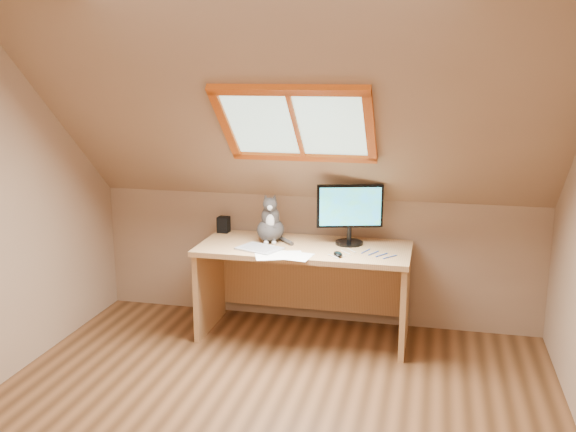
# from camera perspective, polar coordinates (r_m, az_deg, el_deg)

# --- Properties ---
(room_shell) EXTENTS (3.52, 3.52, 2.41)m
(room_shell) POSITION_cam_1_polar(r_m,az_deg,el_deg) (3.15, -3.72, 2.95)
(room_shell) COLOR #A18060
(room_shell) RESTS_ON ground
(desk) EXTENTS (1.55, 0.68, 0.71)m
(desk) POSITION_cam_1_polar(r_m,az_deg,el_deg) (4.83, 1.60, -4.97)
(desk) COLOR tan
(desk) RESTS_ON ground
(monitor) EXTENTS (0.48, 0.21, 0.45)m
(monitor) POSITION_cam_1_polar(r_m,az_deg,el_deg) (4.71, 5.52, 0.52)
(monitor) COLOR black
(monitor) RESTS_ON desk
(cat) EXTENTS (0.25, 0.28, 0.38)m
(cat) POSITION_cam_1_polar(r_m,az_deg,el_deg) (4.80, -1.57, -0.73)
(cat) COLOR #3D3836
(cat) RESTS_ON desk
(desk_speaker) EXTENTS (0.09, 0.09, 0.13)m
(desk_speaker) POSITION_cam_1_polar(r_m,az_deg,el_deg) (5.10, -5.75, -0.76)
(desk_speaker) COLOR black
(desk_speaker) RESTS_ON desk
(graphics_tablet) EXTENTS (0.36, 0.31, 0.01)m
(graphics_tablet) POSITION_cam_1_polar(r_m,az_deg,el_deg) (4.62, -2.55, -2.91)
(graphics_tablet) COLOR #B2B2B7
(graphics_tablet) RESTS_ON desk
(mouse) EXTENTS (0.09, 0.12, 0.03)m
(mouse) POSITION_cam_1_polar(r_m,az_deg,el_deg) (4.46, 4.45, -3.39)
(mouse) COLOR black
(mouse) RESTS_ON desk
(papers) EXTENTS (0.35, 0.30, 0.01)m
(papers) POSITION_cam_1_polar(r_m,az_deg,el_deg) (4.48, -0.55, -3.44)
(papers) COLOR white
(papers) RESTS_ON desk
(cables) EXTENTS (0.51, 0.26, 0.01)m
(cables) POSITION_cam_1_polar(r_m,az_deg,el_deg) (4.52, 6.75, -3.36)
(cables) COLOR silver
(cables) RESTS_ON desk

